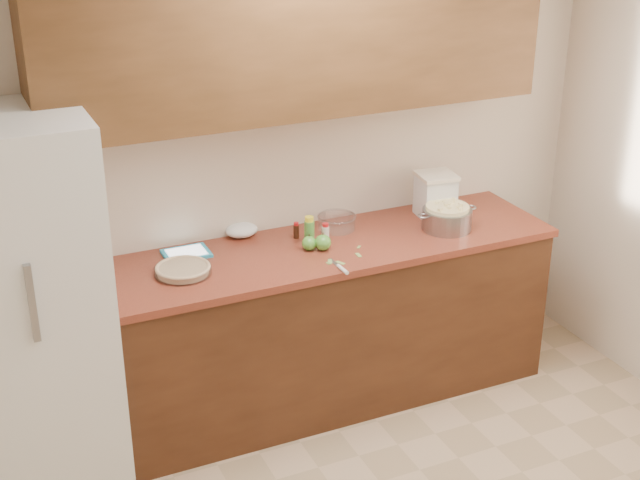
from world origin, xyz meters
name	(u,v)px	position (x,y,z in m)	size (l,w,h in m)	color
room_shell	(477,303)	(0.00, 0.00, 1.30)	(3.60, 3.60, 3.60)	tan
counter_run	(312,325)	(0.00, 1.48, 0.46)	(2.64, 0.68, 0.92)	#4A2714
upper_cabinets	(298,43)	(0.00, 1.63, 1.95)	(2.60, 0.34, 0.70)	brown
fridge	(26,308)	(-1.44, 1.44, 0.90)	(0.70, 0.70, 1.80)	silver
pie	(183,270)	(-0.70, 1.45, 0.94)	(0.28, 0.28, 0.04)	silver
colander	(447,218)	(0.77, 1.40, 0.99)	(0.36, 0.27, 0.14)	gray
flour_canister	(435,195)	(0.81, 1.59, 1.05)	(0.23, 0.23, 0.25)	silver
tablet	(186,253)	(-0.62, 1.66, 0.93)	(0.23, 0.18, 0.02)	#2AA3CA
paring_knife	(341,268)	(0.02, 1.17, 0.93)	(0.03, 0.20, 0.02)	gray
lemon_bottle	(309,230)	(0.02, 1.54, 0.99)	(0.05, 0.05, 0.15)	#4C8C38
cinnamon_shaker	(325,232)	(0.10, 1.53, 0.97)	(0.04, 0.04, 0.10)	beige
vanilla_bottle	(296,231)	(-0.02, 1.63, 0.96)	(0.03, 0.03, 0.09)	black
mixing_bowl	(337,221)	(0.23, 1.65, 0.96)	(0.21, 0.21, 0.08)	silver
paper_towel	(242,230)	(-0.28, 1.77, 0.96)	(0.17, 0.14, 0.07)	white
apple_left	(309,243)	(-0.02, 1.46, 0.96)	(0.08, 0.08, 0.09)	#539E35
apple_center	(323,242)	(0.04, 1.43, 0.96)	(0.08, 0.08, 0.10)	#539E35
peel_a	(328,263)	(-0.01, 1.27, 0.92)	(0.03, 0.01, 0.00)	#8CAD54
peel_b	(330,262)	(0.01, 1.28, 0.92)	(0.05, 0.02, 0.00)	#8CAD54
peel_c	(340,263)	(0.05, 1.25, 0.92)	(0.05, 0.02, 0.00)	#8CAD54
peel_d	(359,247)	(0.23, 1.38, 0.92)	(0.03, 0.01, 0.00)	#8CAD54
peel_e	(358,255)	(0.18, 1.29, 0.92)	(0.05, 0.02, 0.00)	#8CAD54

